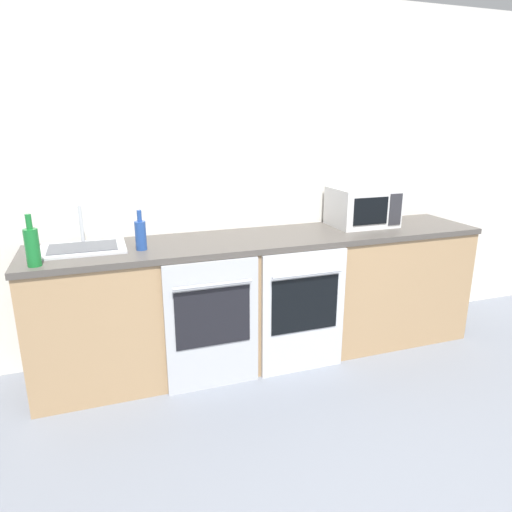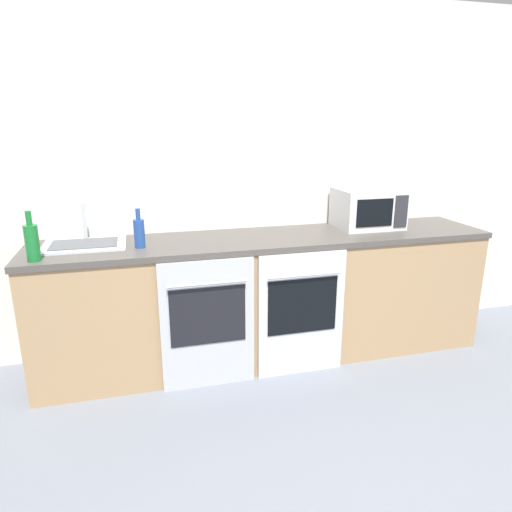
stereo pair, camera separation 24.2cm
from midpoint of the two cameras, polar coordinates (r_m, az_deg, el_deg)
wall_back at (r=3.51m, az=1.95°, el=9.64°), size 10.00×0.06×2.60m
counter_back at (r=3.40m, az=3.46°, el=-5.16°), size 3.27×0.64×0.93m
oven_left at (r=3.00m, az=-3.71°, el=-8.52°), size 0.61×0.06×0.88m
oven_right at (r=3.18m, az=7.90°, el=-7.20°), size 0.61×0.06×0.88m
microwave at (r=3.65m, az=15.67°, el=5.77°), size 0.48×0.38×0.30m
bottle_green at (r=2.90m, az=-24.11°, el=1.63°), size 0.08×0.08×0.30m
bottle_blue at (r=3.01m, az=-12.19°, el=2.89°), size 0.07×0.07×0.26m
bottle_amber at (r=3.95m, az=18.56°, el=5.67°), size 0.07×0.07×0.27m
sink at (r=3.16m, az=-18.63°, el=1.43°), size 0.52×0.37×0.26m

